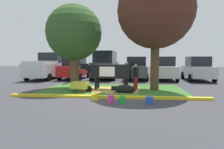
% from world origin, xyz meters
% --- Properties ---
extents(ground_plane, '(80.00, 80.00, 0.00)m').
position_xyz_m(ground_plane, '(0.00, 0.00, 0.00)').
color(ground_plane, '#38383D').
extents(grass_island, '(8.21, 4.79, 0.02)m').
position_xyz_m(grass_island, '(-0.15, 2.41, 0.01)').
color(grass_island, '#386B28').
rests_on(grass_island, ground).
extents(curb_yellow, '(9.41, 0.24, 0.12)m').
position_xyz_m(curb_yellow, '(-0.15, -0.14, 0.06)').
color(curb_yellow, yellow).
rests_on(curb_yellow, ground).
extents(hay_bedding, '(3.46, 2.76, 0.04)m').
position_xyz_m(hay_bedding, '(-0.22, 2.20, 0.03)').
color(hay_bedding, tan).
rests_on(hay_bedding, ground).
extents(shade_tree_left, '(3.40, 3.40, 5.13)m').
position_xyz_m(shade_tree_left, '(-2.58, 2.82, 3.39)').
color(shade_tree_left, brown).
rests_on(shade_tree_left, ground).
extents(shade_tree_right, '(4.40, 4.40, 6.80)m').
position_xyz_m(shade_tree_right, '(2.27, 2.55, 4.57)').
color(shade_tree_right, '#4C3823').
rests_on(shade_tree_right, ground).
extents(cow_holstein, '(3.13, 0.98, 1.54)m').
position_xyz_m(cow_holstein, '(-0.38, 2.41, 1.08)').
color(cow_holstein, black).
rests_on(cow_holstein, ground).
extents(calf_lying, '(1.33, 0.70, 0.48)m').
position_xyz_m(calf_lying, '(0.58, 1.12, 0.24)').
color(calf_lying, black).
rests_on(calf_lying, ground).
extents(person_handler, '(0.39, 0.42, 1.63)m').
position_xyz_m(person_handler, '(0.60, 3.77, 0.87)').
color(person_handler, black).
rests_on(person_handler, ground).
extents(person_visitor_near, '(0.34, 0.52, 1.51)m').
position_xyz_m(person_visitor_near, '(1.18, 2.65, 0.81)').
color(person_visitor_near, maroon).
rests_on(person_visitor_near, ground).
extents(wheelbarrow, '(1.62, 0.69, 0.63)m').
position_xyz_m(wheelbarrow, '(-1.83, 1.32, 0.39)').
color(wheelbarrow, gold).
rests_on(wheelbarrow, ground).
extents(bucket_yellow, '(0.31, 0.31, 0.29)m').
position_xyz_m(bucket_yellow, '(-0.65, -0.68, 0.15)').
color(bucket_yellow, yellow).
rests_on(bucket_yellow, ground).
extents(bucket_pink, '(0.27, 0.27, 0.33)m').
position_xyz_m(bucket_pink, '(0.10, -1.15, 0.17)').
color(bucket_pink, '#EA3893').
rests_on(bucket_pink, ground).
extents(bucket_green, '(0.28, 0.28, 0.30)m').
position_xyz_m(bucket_green, '(0.58, -1.12, 0.16)').
color(bucket_green, green).
rests_on(bucket_green, ground).
extents(bucket_blue, '(0.33, 0.33, 0.29)m').
position_xyz_m(bucket_blue, '(1.67, -1.13, 0.15)').
color(bucket_blue, blue).
rests_on(bucket_blue, ground).
extents(pickup_truck_black, '(2.38, 5.47, 2.42)m').
position_xyz_m(pickup_truck_black, '(-6.74, 8.37, 1.11)').
color(pickup_truck_black, silver).
rests_on(pickup_truck_black, ground).
extents(sedan_red, '(2.16, 4.47, 2.02)m').
position_xyz_m(sedan_red, '(-4.25, 8.53, 0.98)').
color(sedan_red, red).
rests_on(sedan_red, ground).
extents(suv_dark_grey, '(2.26, 4.67, 2.52)m').
position_xyz_m(suv_dark_grey, '(-1.43, 8.70, 1.27)').
color(suv_dark_grey, '#3D3D42').
rests_on(suv_dark_grey, ground).
extents(hatchback_white, '(2.16, 4.47, 2.02)m').
position_xyz_m(hatchback_white, '(1.35, 8.60, 0.98)').
color(hatchback_white, '#4C5156').
rests_on(hatchback_white, ground).
extents(sedan_blue, '(2.16, 4.47, 2.02)m').
position_xyz_m(sedan_blue, '(3.71, 8.42, 0.98)').
color(sedan_blue, silver).
rests_on(sedan_blue, ground).
extents(sedan_silver, '(2.16, 4.47, 2.02)m').
position_xyz_m(sedan_silver, '(6.49, 8.31, 0.98)').
color(sedan_silver, silver).
rests_on(sedan_silver, ground).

